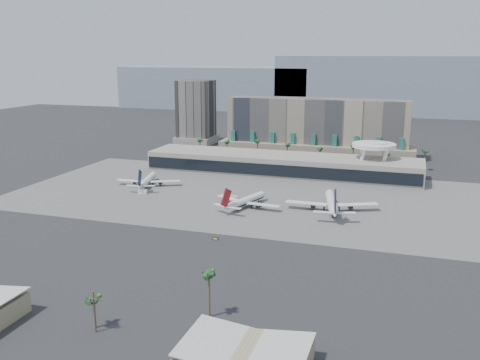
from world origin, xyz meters
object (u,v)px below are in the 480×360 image
(utility_pole, at_px, (94,308))
(service_vehicle_b, at_px, (234,198))
(taxiway_sign, at_px, (216,239))
(airliner_right, at_px, (332,203))
(service_vehicle_a, at_px, (143,192))
(airliner_left, at_px, (147,180))
(airliner_centre, at_px, (246,201))

(utility_pole, xyz_separation_m, service_vehicle_b, (-7.17, 139.89, -6.20))
(service_vehicle_b, distance_m, taxiway_sign, 61.91)
(service_vehicle_b, relative_size, taxiway_sign, 1.56)
(airliner_right, distance_m, service_vehicle_a, 101.76)
(utility_pole, distance_m, taxiway_sign, 79.68)
(utility_pole, distance_m, service_vehicle_b, 140.21)
(airliner_right, height_order, taxiway_sign, airliner_right)
(utility_pole, relative_size, airliner_left, 0.32)
(service_vehicle_a, distance_m, taxiway_sign, 84.32)
(airliner_centre, bearing_deg, utility_pole, -73.41)
(service_vehicle_a, bearing_deg, taxiway_sign, -43.43)
(airliner_left, xyz_separation_m, service_vehicle_a, (5.56, -16.15, -2.19))
(airliner_right, distance_m, taxiway_sign, 67.81)
(airliner_left, bearing_deg, taxiway_sign, -60.01)
(utility_pole, height_order, airliner_centre, airliner_centre)
(utility_pole, distance_m, airliner_left, 164.22)
(utility_pole, height_order, taxiway_sign, utility_pole)
(airliner_left, distance_m, service_vehicle_a, 17.22)
(airliner_right, distance_m, service_vehicle_b, 51.55)
(utility_pole, bearing_deg, taxiway_sign, 86.23)
(service_vehicle_b, bearing_deg, airliner_centre, -60.21)
(airliner_left, distance_m, taxiway_sign, 99.60)
(airliner_left, relative_size, airliner_centre, 1.03)
(utility_pole, distance_m, airliner_centre, 128.07)
(taxiway_sign, bearing_deg, airliner_centre, 80.79)
(airliner_left, height_order, service_vehicle_a, airliner_left)
(service_vehicle_a, bearing_deg, airliner_left, 107.32)
(airliner_left, height_order, service_vehicle_b, airliner_left)
(airliner_centre, bearing_deg, airliner_left, 178.24)
(service_vehicle_a, xyz_separation_m, service_vehicle_b, (50.52, 4.53, -0.22))
(utility_pole, xyz_separation_m, airliner_right, (44.02, 134.73, -3.11))
(service_vehicle_a, bearing_deg, airliner_right, -2.05)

